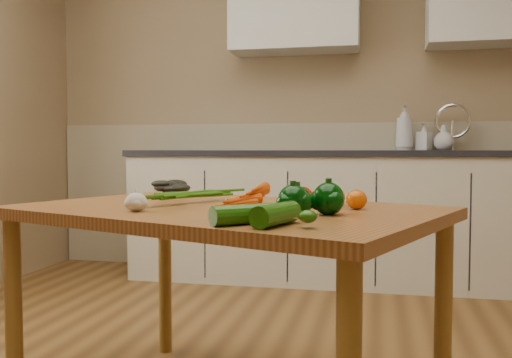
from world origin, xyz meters
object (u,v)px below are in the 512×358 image
object	(u,v)px
soap_bottle_a	(404,128)
zucchini_a	(276,214)
pepper_b	(328,199)
zucchini_b	(246,214)
table	(225,231)
pepper_a	(297,201)
pepper_c	(293,201)
soap_bottle_b	(424,137)
tomato_a	(302,197)
carrot_bunch	(230,196)
tomato_b	(335,196)
soap_bottle_c	(444,138)
leafy_greens	(174,185)
tomato_c	(356,200)
garlic_bulb	(136,202)

from	to	relation	value
soap_bottle_a	zucchini_a	world-z (taller)	soap_bottle_a
pepper_b	zucchini_b	world-z (taller)	pepper_b
table	soap_bottle_a	distance (m)	2.41
soap_bottle_a	pepper_a	world-z (taller)	soap_bottle_a
pepper_a	pepper_c	world-z (taller)	pepper_c
soap_bottle_b	tomato_a	distance (m)	2.32
table	soap_bottle_b	world-z (taller)	soap_bottle_b
carrot_bunch	pepper_c	world-z (taller)	pepper_c
tomato_b	tomato_a	bearing A→B (deg)	-147.68
table	tomato_a	xyz separation A→B (m)	(0.25, 0.05, 0.11)
soap_bottle_c	tomato_a	distance (m)	2.36
carrot_bunch	leafy_greens	world-z (taller)	leafy_greens
carrot_bunch	tomato_a	distance (m)	0.24
table	tomato_c	world-z (taller)	tomato_c
pepper_c	zucchini_b	xyz separation A→B (m)	(-0.09, -0.19, -0.02)
soap_bottle_a	soap_bottle_c	bearing A→B (deg)	4.48
table	soap_bottle_b	xyz separation A→B (m)	(0.79, 2.30, 0.36)
tomato_c	tomato_a	bearing A→B (deg)	167.74
table	zucchini_a	size ratio (longest dim) A/B	8.98
soap_bottle_a	tomato_c	xyz separation A→B (m)	(-0.23, -2.27, -0.31)
table	pepper_b	world-z (taller)	pepper_b
table	leafy_greens	world-z (taller)	leafy_greens
garlic_bulb	tomato_a	bearing A→B (deg)	26.86
tomato_a	tomato_b	bearing A→B (deg)	32.32
garlic_bulb	pepper_a	size ratio (longest dim) A/B	0.81
carrot_bunch	zucchini_a	size ratio (longest dim) A/B	1.43
soap_bottle_c	tomato_b	distance (m)	2.27
pepper_c	soap_bottle_b	bearing A→B (deg)	78.02
pepper_b	tomato_a	xyz separation A→B (m)	(-0.10, 0.20, -0.01)
pepper_a	table	bearing A→B (deg)	147.02
pepper_c	tomato_c	world-z (taller)	pepper_c
garlic_bulb	tomato_a	world-z (taller)	tomato_a
carrot_bunch	garlic_bulb	world-z (taller)	carrot_bunch
pepper_b	carrot_bunch	bearing A→B (deg)	151.72
garlic_bulb	pepper_b	world-z (taller)	pepper_b
pepper_c	tomato_a	world-z (taller)	pepper_c
garlic_bulb	pepper_c	xyz separation A→B (m)	(0.49, -0.03, 0.02)
soap_bottle_a	zucchini_a	size ratio (longest dim) A/B	1.80
carrot_bunch	pepper_a	world-z (taller)	pepper_a
soap_bottle_c	tomato_b	size ratio (longest dim) A/B	2.55
tomato_a	zucchini_a	bearing A→B (deg)	-90.27
soap_bottle_a	pepper_b	bearing A→B (deg)	-95.66
soap_bottle_a	pepper_c	distance (m)	2.55
soap_bottle_b	tomato_c	xyz separation A→B (m)	(-0.37, -2.29, -0.25)
zucchini_b	pepper_b	bearing A→B (deg)	54.50
pepper_c	pepper_b	bearing A→B (deg)	34.97
table	garlic_bulb	bearing A→B (deg)	-119.37
soap_bottle_b	tomato_a	bearing A→B (deg)	-72.78
table	carrot_bunch	xyz separation A→B (m)	(0.01, 0.04, 0.11)
soap_bottle_a	zucchini_a	bearing A→B (deg)	-97.16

